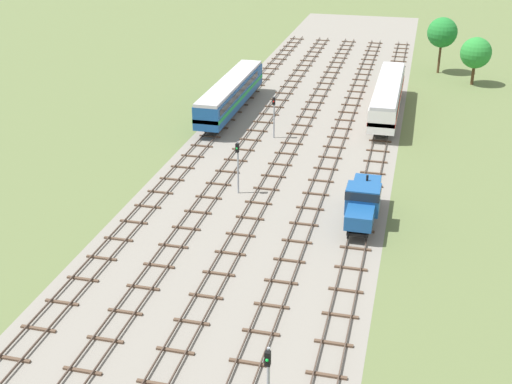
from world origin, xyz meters
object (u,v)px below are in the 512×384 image
object	(u,v)px
signal_post_nearest	(274,111)
signal_post_mid	(238,161)
diesel_railcar_centre_right_mid	(388,95)
signal_post_near	(268,380)
diesel_railcar_far_left_near	(231,92)
shunter_loco_centre_right_nearest	(363,200)

from	to	relation	value
signal_post_nearest	signal_post_mid	size ratio (longest dim) A/B	0.96
signal_post_nearest	diesel_railcar_centre_right_mid	bearing A→B (deg)	42.88
signal_post_nearest	signal_post_near	xyz separation A→B (m)	(9.11, -42.38, 0.36)
diesel_railcar_far_left_near	signal_post_mid	distance (m)	22.89
diesel_railcar_far_left_near	diesel_railcar_centre_right_mid	world-z (taller)	same
diesel_railcar_far_left_near	shunter_loco_centre_right_nearest	bearing A→B (deg)	-53.73
diesel_railcar_far_left_near	signal_post_nearest	distance (m)	9.87
diesel_railcar_far_left_near	signal_post_nearest	bearing A→B (deg)	-46.14
diesel_railcar_centre_right_mid	signal_post_nearest	bearing A→B (deg)	-137.12
shunter_loco_centre_right_nearest	diesel_railcar_far_left_near	world-z (taller)	diesel_railcar_far_left_near
diesel_railcar_centre_right_mid	signal_post_near	distance (m)	53.00
diesel_railcar_far_left_near	diesel_railcar_centre_right_mid	size ratio (longest dim) A/B	1.00
signal_post_near	signal_post_mid	size ratio (longest dim) A/B	1.08
signal_post_nearest	signal_post_near	bearing A→B (deg)	-77.87
shunter_loco_centre_right_nearest	diesel_railcar_centre_right_mid	world-z (taller)	diesel_railcar_centre_right_mid
diesel_railcar_far_left_near	signal_post_near	world-z (taller)	signal_post_near
shunter_loco_centre_right_nearest	signal_post_mid	xyz separation A→B (m)	(-11.38, 2.98, 1.14)
signal_post_nearest	signal_post_near	world-z (taller)	signal_post_near
diesel_railcar_far_left_near	diesel_railcar_centre_right_mid	xyz separation A→B (m)	(18.21, 3.46, 0.00)
signal_post_mid	diesel_railcar_far_left_near	bearing A→B (deg)	107.37
diesel_railcar_far_left_near	signal_post_nearest	size ratio (longest dim) A/B	4.36
diesel_railcar_far_left_near	signal_post_nearest	xyz separation A→B (m)	(6.83, -7.11, 0.43)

